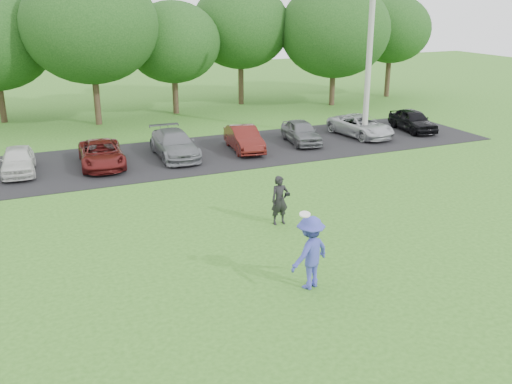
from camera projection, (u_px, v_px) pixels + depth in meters
ground at (309, 279)px, 14.93m from camera, size 100.00×100.00×0.00m
parking_lot at (174, 157)px, 26.19m from camera, size 32.00×6.50×0.03m
utility_pole at (370, 44)px, 27.80m from camera, size 0.28×0.28×9.58m
frisbee_player at (310, 252)px, 14.21m from camera, size 1.40×1.10×2.10m
camera_bystander at (280, 200)px, 18.28m from camera, size 0.60×0.44×1.61m
parked_cars at (161, 146)px, 25.76m from camera, size 28.88×4.93×1.19m
tree_row at (149, 34)px, 33.63m from camera, size 42.39×9.85×8.64m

